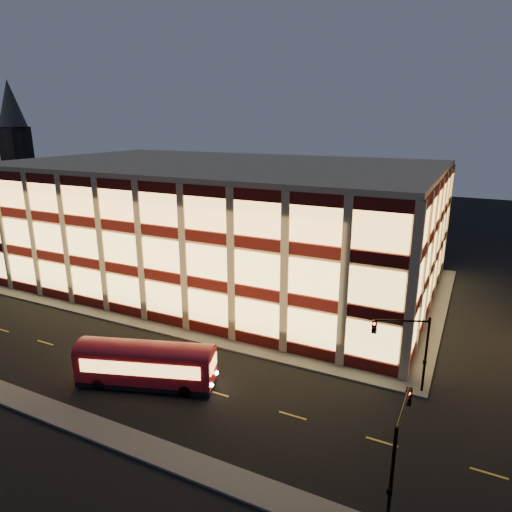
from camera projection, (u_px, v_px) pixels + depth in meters
The scene contains 10 objects.
ground at pixel (158, 334), 42.91m from camera, with size 200.00×200.00×0.00m, color black.
sidewalk_office_south at pixel (140, 323), 45.03m from camera, with size 54.00×2.00×0.15m, color #514F4C.
sidewalk_office_east at pixel (436, 311), 47.76m from camera, with size 2.00×30.00×0.15m, color #514F4C.
sidewalk_near at pixel (41, 408), 31.71m from camera, with size 100.00×2.00×0.15m, color #514F4C.
office_building at pixel (221, 221), 56.63m from camera, with size 50.45×30.45×14.50m.
church_tower at pixel (19, 167), 104.42m from camera, with size 5.00×5.00×18.00m, color #2D2621.
church_spire at pixel (10, 103), 100.44m from camera, with size 6.00×6.00×10.00m, color #4C473F.
traffic_signal_far at pixel (407, 341), 32.53m from camera, with size 3.79×1.87×6.00m.
traffic_signal_near at pixel (399, 442), 22.29m from camera, with size 0.32×4.45×6.00m.
trolley_bus at pixel (146, 362), 34.07m from camera, with size 10.58×5.71×3.49m.
Camera 1 is at (25.53, -30.96, 19.22)m, focal length 32.00 mm.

